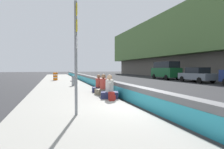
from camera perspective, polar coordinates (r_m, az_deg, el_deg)
name	(u,v)px	position (r m, az deg, el deg)	size (l,w,h in m)	color
ground_plane	(146,110)	(7.73, 10.10, -10.31)	(160.00, 160.00, 0.00)	#2B2B2D
sidewalk_strip	(78,113)	(6.95, -10.16, -11.11)	(80.00, 4.40, 0.14)	gray
jersey_barrier	(146,99)	(7.65, 10.09, -7.20)	(76.00, 0.45, 0.85)	slate
route_sign_post	(76,49)	(6.20, -10.66, 7.44)	(0.44, 0.09, 3.60)	gray
fire_hydrant	(73,80)	(16.50, -11.49, -1.74)	(0.26, 0.46, 0.88)	gray
seated_person_foreground	(110,91)	(9.56, -0.73, -4.84)	(0.92, 1.00, 1.17)	#23284C
seated_person_middle	(104,88)	(10.82, -2.54, -4.08)	(0.80, 0.91, 1.16)	#706651
seated_person_rear	(99,86)	(12.05, -3.97, -3.56)	(0.73, 0.84, 1.09)	#23284C
backpack	(112,96)	(8.84, -0.09, -6.52)	(0.32, 0.28, 0.40)	maroon
construction_barrel	(55,76)	(24.35, -16.50, -0.54)	(0.54, 0.54, 0.95)	orange
parked_car_third	(197,75)	(23.94, 23.92, -0.08)	(4.51, 1.96, 1.71)	slate
parked_car_fourth	(166,70)	(28.97, 15.68, 1.31)	(5.12, 2.14, 2.56)	#145128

